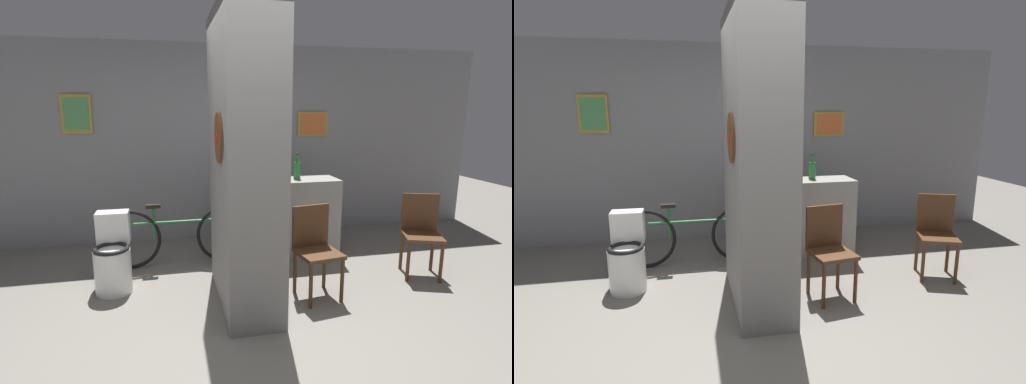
{
  "view_description": "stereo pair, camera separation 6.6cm",
  "coord_description": "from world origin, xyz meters",
  "views": [
    {
      "loc": [
        -0.51,
        -2.8,
        1.8
      ],
      "look_at": [
        0.34,
        1.04,
        0.95
      ],
      "focal_mm": 28.0,
      "sensor_mm": 36.0,
      "label": 1
    },
    {
      "loc": [
        -0.45,
        -2.82,
        1.8
      ],
      "look_at": [
        0.34,
        1.04,
        0.95
      ],
      "focal_mm": 28.0,
      "sensor_mm": 36.0,
      "label": 2
    }
  ],
  "objects": [
    {
      "name": "chair_near_pillar",
      "position": [
        0.82,
        0.59,
        0.49
      ],
      "size": [
        0.43,
        0.43,
        0.87
      ],
      "rotation": [
        0.0,
        0.0,
        0.14
      ],
      "color": "#4C2D19",
      "rests_on": "ground_plane"
    },
    {
      "name": "pillar_center",
      "position": [
        0.14,
        0.64,
        1.3
      ],
      "size": [
        0.51,
        1.27,
        2.6
      ],
      "color": "gray",
      "rests_on": "ground_plane"
    },
    {
      "name": "bottle_tall",
      "position": [
        0.98,
        1.66,
        1.06
      ],
      "size": [
        0.08,
        0.08,
        0.31
      ],
      "color": "#267233",
      "rests_on": "counter_shelf"
    },
    {
      "name": "counter_shelf",
      "position": [
        0.8,
        1.64,
        0.47
      ],
      "size": [
        1.32,
        0.44,
        0.95
      ],
      "color": "gray",
      "rests_on": "ground_plane"
    },
    {
      "name": "chair_by_doorway",
      "position": [
        2.11,
        0.82,
        0.49
      ],
      "size": [
        0.49,
        0.49,
        0.87
      ],
      "rotation": [
        0.0,
        0.0,
        -0.36
      ],
      "color": "#4C2D19",
      "rests_on": "ground_plane"
    },
    {
      "name": "bicycle",
      "position": [
        -0.43,
        1.62,
        0.35
      ],
      "size": [
        1.75,
        0.42,
        0.73
      ],
      "color": "black",
      "rests_on": "ground_plane"
    },
    {
      "name": "wall_back",
      "position": [
        -0.0,
        2.63,
        1.3
      ],
      "size": [
        8.0,
        0.09,
        2.6
      ],
      "color": "gray",
      "rests_on": "ground_plane"
    },
    {
      "name": "ground_plane",
      "position": [
        0.0,
        0.0,
        0.0
      ],
      "size": [
        14.0,
        14.0,
        0.0
      ],
      "primitive_type": "plane",
      "color": "slate"
    },
    {
      "name": "toilet",
      "position": [
        -1.09,
        1.12,
        0.33
      ],
      "size": [
        0.35,
        0.51,
        0.76
      ],
      "color": "white",
      "rests_on": "ground_plane"
    }
  ]
}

